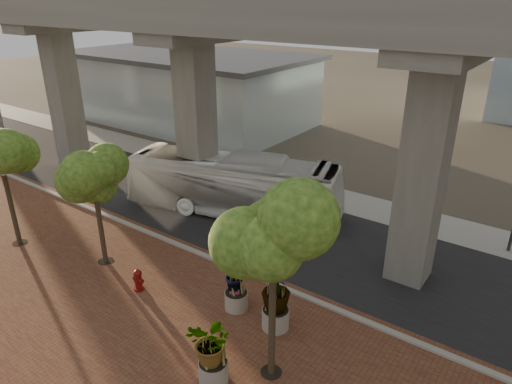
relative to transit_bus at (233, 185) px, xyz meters
The scene contains 15 objects.
ground 5.02m from the transit_bus, 32.29° to the right, with size 160.00×160.00×0.00m, color #3E392D.
brick_plaza 11.38m from the transit_bus, 69.18° to the right, with size 70.00×13.00×0.06m, color brown.
asphalt_road 4.36m from the transit_bus, ahead, with size 90.00×8.00×0.04m, color black.
curb_strip 6.25m from the transit_bus, 48.53° to the right, with size 70.00×0.25×0.16m, color #99978F.
far_sidewalk 6.59m from the transit_bus, 51.16° to the left, with size 90.00×3.00×0.06m, color #99978F.
transit_viaduct 6.93m from the transit_bus, ahead, with size 72.00×5.60×12.40m.
station_pavilion 20.97m from the transit_bus, 139.90° to the left, with size 23.00×13.00×6.30m.
transit_bus is the anchor object (origin of this frame).
fire_hydrant 8.23m from the transit_bus, 79.98° to the right, with size 0.49×0.44×0.98m.
planter_front 12.16m from the transit_bus, 54.51° to the right, with size 2.08×2.08×2.29m.
planter_right 9.85m from the transit_bus, 42.67° to the right, with size 2.44×2.44×2.61m.
planter_left 8.56m from the transit_bus, 50.83° to the right, with size 2.02×2.02×2.22m.
street_tree_near_west 7.96m from the transit_bus, 101.33° to the right, with size 2.99×2.99×5.29m.
street_tree_near_east 12.49m from the transit_bus, 45.79° to the right, with size 3.53×3.53×6.83m.
streetlamp_west 7.65m from the transit_bus, 142.43° to the left, with size 0.44×1.29×8.87m.
Camera 1 is at (10.45, -15.35, 11.21)m, focal length 32.00 mm.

